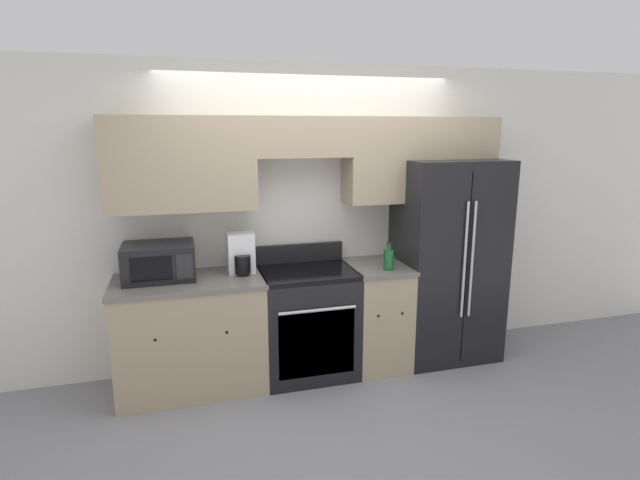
{
  "coord_description": "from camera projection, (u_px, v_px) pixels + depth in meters",
  "views": [
    {
      "loc": [
        -1.09,
        -3.55,
        2.07
      ],
      "look_at": [
        -0.0,
        0.31,
        1.17
      ],
      "focal_mm": 28.0,
      "sensor_mm": 36.0,
      "label": 1
    }
  ],
  "objects": [
    {
      "name": "microwave",
      "position": [
        159.0,
        261.0,
        3.88
      ],
      "size": [
        0.54,
        0.41,
        0.28
      ],
      "color": "black",
      "rests_on": "lower_cabinets_left"
    },
    {
      "name": "wall_back",
      "position": [
        312.0,
        197.0,
        4.31
      ],
      "size": [
        8.0,
        0.39,
        2.6
      ],
      "color": "silver",
      "rests_on": "ground_plane"
    },
    {
      "name": "lower_cabinets_right",
      "position": [
        376.0,
        314.0,
        4.4
      ],
      "size": [
        0.49,
        0.64,
        0.92
      ],
      "color": "tan",
      "rests_on": "ground_plane"
    },
    {
      "name": "lower_cabinets_left",
      "position": [
        191.0,
        334.0,
        3.98
      ],
      "size": [
        1.16,
        0.64,
        0.92
      ],
      "color": "tan",
      "rests_on": "ground_plane"
    },
    {
      "name": "oven_range",
      "position": [
        307.0,
        321.0,
        4.24
      ],
      "size": [
        0.78,
        0.65,
        1.08
      ],
      "color": "black",
      "rests_on": "ground_plane"
    },
    {
      "name": "coffee_maker",
      "position": [
        241.0,
        254.0,
        4.04
      ],
      "size": [
        0.21,
        0.26,
        0.33
      ],
      "color": "white",
      "rests_on": "lower_cabinets_left"
    },
    {
      "name": "refrigerator",
      "position": [
        443.0,
        259.0,
        4.56
      ],
      "size": [
        0.89,
        0.81,
        1.8
      ],
      "color": "black",
      "rests_on": "ground_plane"
    },
    {
      "name": "bottle",
      "position": [
        389.0,
        259.0,
        4.13
      ],
      "size": [
        0.08,
        0.08,
        0.24
      ],
      "color": "#195928",
      "rests_on": "lower_cabinets_right"
    },
    {
      "name": "ground_plane",
      "position": [
        330.0,
        387.0,
        4.08
      ],
      "size": [
        12.0,
        12.0,
        0.0
      ],
      "primitive_type": "plane",
      "color": "gray"
    }
  ]
}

